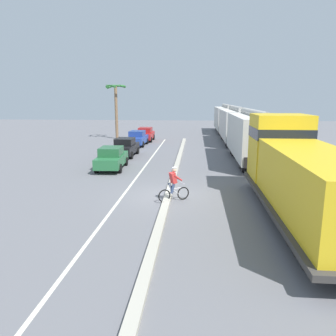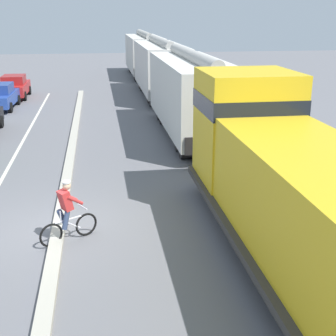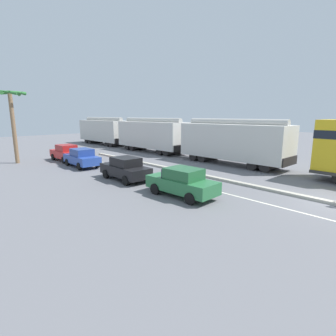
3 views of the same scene
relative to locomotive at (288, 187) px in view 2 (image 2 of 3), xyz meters
The scene contains 10 objects.
ground_plane 6.48m from the locomotive, 158.94° to the left, with size 120.00×120.00×0.00m, color slate.
median_curb 10.23m from the locomotive, 125.20° to the left, with size 0.36×36.00×0.16m, color #B2AD9E.
lane_stripe 11.77m from the locomotive, 134.91° to the left, with size 0.14×36.00×0.01m, color silver.
locomotive is the anchor object (origin of this frame).
hopper_car_lead 12.16m from the locomotive, 90.00° to the left, with size 2.90×10.60×4.18m.
hopper_car_middle 23.76m from the locomotive, 90.00° to the left, with size 2.90×10.60×4.18m.
hopper_car_trailing 35.36m from the locomotive, 90.00° to the left, with size 2.90×10.60×4.18m.
parked_car_blue 23.21m from the locomotive, 117.41° to the left, with size 1.94×4.25×1.62m.
parked_car_red 26.74m from the locomotive, 112.94° to the left, with size 1.86×4.21×1.62m.
cyclist 5.76m from the locomotive, 165.14° to the left, with size 1.50×0.93×1.71m.
Camera 2 is at (1.28, -12.43, 5.90)m, focal length 50.00 mm.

